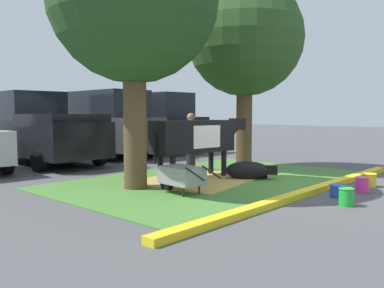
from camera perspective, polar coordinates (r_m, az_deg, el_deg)
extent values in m
plane|color=#4C4C4F|center=(9.84, 13.41, -5.67)|extent=(80.00, 80.00, 0.00)
cube|color=#477A33|center=(10.36, 2.90, -4.99)|extent=(7.87, 5.00, 0.02)
cube|color=yellow|center=(8.94, 16.23, -6.36)|extent=(9.07, 0.24, 0.12)
cube|color=tan|center=(10.32, 1.24, -4.94)|extent=(3.57, 2.92, 0.04)
cylinder|color=brown|center=(9.11, -8.00, 2.79)|extent=(0.51, 0.51, 2.90)
cylinder|color=#4C3823|center=(12.19, 7.31, 2.73)|extent=(0.47, 0.47, 2.70)
sphere|color=#2D5123|center=(12.38, 7.43, 14.58)|extent=(3.41, 3.41, 3.41)
cube|color=black|center=(10.28, 0.17, 1.09)|extent=(2.36, 0.95, 0.80)
cube|color=white|center=(10.38, 0.79, 1.12)|extent=(0.98, 0.82, 0.56)
cylinder|color=black|center=(11.20, 5.28, 1.86)|extent=(0.67, 0.39, 0.58)
cube|color=black|center=(11.43, 6.39, 2.81)|extent=(0.47, 0.31, 0.32)
cube|color=white|center=(11.58, 7.06, 2.62)|extent=(0.14, 0.21, 0.20)
cylinder|color=black|center=(11.11, 2.67, -2.56)|extent=(0.14, 0.14, 0.70)
cylinder|color=black|center=(10.77, 4.48, -2.79)|extent=(0.14, 0.14, 0.70)
cylinder|color=black|center=(10.00, -4.47, -3.36)|extent=(0.14, 0.14, 0.70)
cylinder|color=black|center=(9.62, -2.72, -3.66)|extent=(0.14, 0.14, 0.70)
cylinder|color=black|center=(9.55, -5.23, -0.70)|extent=(0.06, 0.06, 0.70)
ellipsoid|color=black|center=(10.39, 7.76, -3.71)|extent=(1.07, 1.15, 0.48)
cube|color=black|center=(10.45, 11.05, -3.59)|extent=(0.33, 0.34, 0.22)
cube|color=silver|center=(10.47, 11.70, -3.59)|extent=(0.12, 0.11, 0.16)
cylinder|color=black|center=(10.63, 9.55, -4.53)|extent=(0.30, 0.33, 0.10)
cylinder|color=black|center=(11.76, -0.17, -1.78)|extent=(0.26, 0.26, 0.86)
cylinder|color=#9E7F5B|center=(11.71, -0.17, 1.76)|extent=(0.34, 0.34, 0.59)
sphere|color=#8C664C|center=(11.70, -0.17, 3.78)|extent=(0.23, 0.23, 0.23)
cylinder|color=#9E7F5B|center=(11.76, 0.87, 1.92)|extent=(0.09, 0.09, 0.56)
cylinder|color=#9E7F5B|center=(11.66, -1.22, 1.89)|extent=(0.09, 0.09, 0.56)
cube|color=gray|center=(8.51, -1.46, -4.40)|extent=(0.68, 0.95, 0.36)
cylinder|color=black|center=(8.93, -3.56, -5.42)|extent=(0.13, 0.37, 0.36)
cylinder|color=black|center=(8.20, -1.25, -6.73)|extent=(0.04, 0.04, 0.24)
cylinder|color=black|center=(8.49, 1.01, -6.34)|extent=(0.04, 0.04, 0.24)
cylinder|color=black|center=(7.87, 0.42, -4.24)|extent=(0.09, 0.53, 0.23)
cylinder|color=black|center=(8.17, 2.69, -3.92)|extent=(0.09, 0.53, 0.23)
cylinder|color=green|center=(8.02, 20.79, -6.99)|extent=(0.26, 0.26, 0.32)
torus|color=green|center=(7.99, 20.83, -5.86)|extent=(0.29, 0.29, 0.02)
cylinder|color=blue|center=(8.79, 19.74, -6.24)|extent=(0.31, 0.31, 0.24)
torus|color=blue|center=(8.76, 19.76, -5.46)|extent=(0.33, 0.33, 0.02)
cylinder|color=#EA3893|center=(9.44, 22.70, -5.34)|extent=(0.28, 0.28, 0.32)
torus|color=#EA3893|center=(9.42, 22.73, -4.39)|extent=(0.31, 0.31, 0.02)
cylinder|color=yellow|center=(10.23, 23.55, -4.69)|extent=(0.31, 0.31, 0.30)
torus|color=yellow|center=(10.21, 23.58, -3.86)|extent=(0.33, 0.33, 0.02)
cylinder|color=black|center=(12.30, -24.55, -2.43)|extent=(0.25, 0.65, 0.64)
cube|color=black|center=(14.44, -20.02, 0.87)|extent=(2.26, 5.49, 1.10)
cube|color=black|center=(15.28, -21.62, 4.95)|extent=(1.93, 1.89, 1.00)
cube|color=black|center=(13.32, -17.88, 3.52)|extent=(2.03, 2.79, 0.24)
cylinder|color=black|center=(16.49, -19.39, -0.62)|extent=(0.25, 0.65, 0.64)
cylinder|color=black|center=(12.48, -20.71, -2.22)|extent=(0.25, 0.65, 0.64)
cylinder|color=black|center=(13.42, -12.90, -1.59)|extent=(0.25, 0.65, 0.64)
cube|color=#3D3D42|center=(16.00, -11.56, 1.55)|extent=(2.12, 4.69, 1.20)
cube|color=black|center=(15.98, -11.62, 5.49)|extent=(1.83, 3.28, 1.00)
cylinder|color=black|center=(16.84, -17.03, -0.46)|extent=(0.25, 0.65, 0.64)
cylinder|color=black|center=(17.80, -11.62, -0.09)|extent=(0.25, 0.65, 0.64)
cylinder|color=black|center=(14.28, -11.40, -1.20)|extent=(0.25, 0.65, 0.64)
cylinder|color=black|center=(15.40, -5.50, -0.72)|extent=(0.25, 0.65, 0.64)
cube|color=black|center=(17.76, -5.10, 1.91)|extent=(2.12, 4.69, 1.20)
cube|color=black|center=(17.74, -5.12, 5.46)|extent=(1.83, 3.28, 1.00)
cylinder|color=black|center=(18.41, -10.34, 0.07)|extent=(0.25, 0.65, 0.64)
cylinder|color=black|center=(19.55, -5.76, 0.38)|extent=(0.25, 0.65, 0.64)
cylinder|color=black|center=(16.05, -4.27, -0.51)|extent=(0.25, 0.65, 0.64)
cylinder|color=black|center=(17.34, 0.50, -0.12)|extent=(0.25, 0.65, 0.64)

